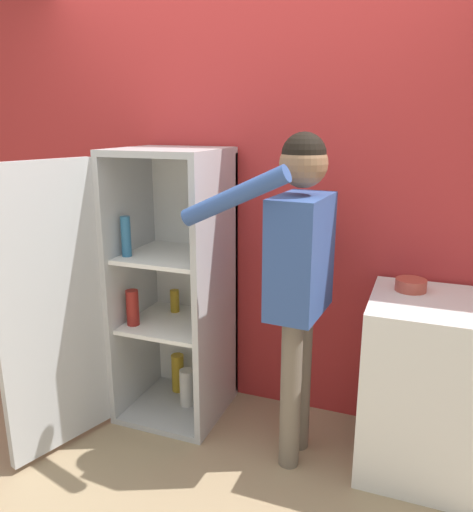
% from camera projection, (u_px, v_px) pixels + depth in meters
% --- Properties ---
extents(ground_plane, '(12.00, 12.00, 0.00)m').
position_uv_depth(ground_plane, '(178.00, 490.00, 2.42)').
color(ground_plane, tan).
extents(wall_back, '(7.00, 0.06, 2.55)m').
position_uv_depth(wall_back, '(248.00, 200.00, 2.96)').
color(wall_back, '#B72D2D').
rests_on(wall_back, ground_plane).
extents(refrigerator, '(0.81, 1.13, 1.59)m').
position_uv_depth(refrigerator, '(152.00, 292.00, 2.87)').
color(refrigerator, '#B7BABC').
rests_on(refrigerator, ground_plane).
extents(person, '(0.66, 0.54, 1.68)m').
position_uv_depth(person, '(298.00, 260.00, 2.40)').
color(person, '#726656').
rests_on(person, ground_plane).
extents(counter, '(0.70, 0.61, 0.90)m').
position_uv_depth(counter, '(438.00, 388.00, 2.47)').
color(counter, white).
rests_on(counter, ground_plane).
extents(bowl, '(0.15, 0.15, 0.06)m').
position_uv_depth(bowl, '(411.00, 285.00, 2.50)').
color(bowl, '#B24738').
rests_on(bowl, counter).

